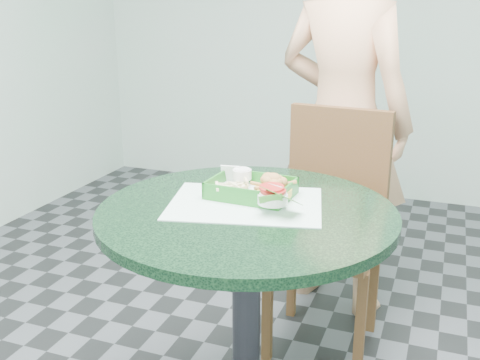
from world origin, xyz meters
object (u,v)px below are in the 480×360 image
(diner_person, at_px, (344,102))
(food_basket, at_px, (251,198))
(crab_sandwich, at_px, (273,190))
(dining_chair, at_px, (331,213))
(sauce_ramekin, at_px, (241,180))
(cafe_table, at_px, (246,270))

(diner_person, xyz_separation_m, food_basket, (-0.10, -0.86, -0.15))
(diner_person, relative_size, crab_sandwich, 16.79)
(dining_chair, relative_size, crab_sandwich, 8.50)
(diner_person, distance_m, sauce_ramekin, 0.83)
(diner_person, relative_size, sauce_ramekin, 31.90)
(diner_person, height_order, food_basket, diner_person)
(cafe_table, distance_m, diner_person, 1.02)
(crab_sandwich, bearing_deg, sauce_ramekin, 156.94)
(cafe_table, relative_size, crab_sandwich, 7.60)
(cafe_table, distance_m, dining_chair, 0.67)
(dining_chair, xyz_separation_m, diner_person, (-0.03, 0.30, 0.39))
(dining_chair, height_order, sauce_ramekin, dining_chair)
(dining_chair, height_order, diner_person, diner_person)
(dining_chair, bearing_deg, food_basket, -96.58)
(cafe_table, distance_m, food_basket, 0.21)
(food_basket, xyz_separation_m, sauce_ramekin, (-0.05, 0.05, 0.03))
(cafe_table, height_order, sauce_ramekin, sauce_ramekin)
(food_basket, height_order, crab_sandwich, crab_sandwich)
(crab_sandwich, bearing_deg, diner_person, 87.74)
(crab_sandwich, bearing_deg, dining_chair, 83.56)
(food_basket, bearing_deg, cafe_table, -77.72)
(crab_sandwich, height_order, sauce_ramekin, crab_sandwich)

